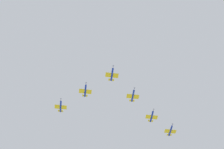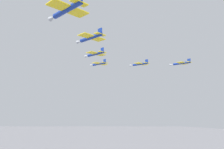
% 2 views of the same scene
% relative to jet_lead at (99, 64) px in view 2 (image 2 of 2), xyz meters
% --- Properties ---
extents(jet_lead, '(7.72, 10.37, 2.15)m').
position_rel_jet_lead_xyz_m(jet_lead, '(0.00, 0.00, 0.00)').
color(jet_lead, navy).
extents(jet_port_inner, '(7.72, 10.37, 2.15)m').
position_rel_jet_lead_xyz_m(jet_port_inner, '(16.18, 10.30, -0.13)').
color(jet_port_inner, navy).
extents(jet_starboard_inner, '(7.72, 10.37, 2.15)m').
position_rel_jet_lead_xyz_m(jet_starboard_inner, '(-11.32, 15.49, 0.13)').
color(jet_starboard_inner, navy).
extents(jet_port_outer, '(7.72, 10.37, 2.15)m').
position_rel_jet_lead_xyz_m(jet_port_outer, '(32.50, 21.31, -0.62)').
color(jet_port_outer, navy).
extents(jet_starboard_outer, '(7.72, 10.37, 2.15)m').
position_rel_jet_lead_xyz_m(jet_starboard_outer, '(-22.50, 31.69, 0.62)').
color(jet_starboard_outer, navy).
extents(jet_center_rear, '(7.72, 10.37, 2.15)m').
position_rel_jet_lead_xyz_m(jet_center_rear, '(48.07, 28.35, -1.13)').
color(jet_center_rear, navy).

